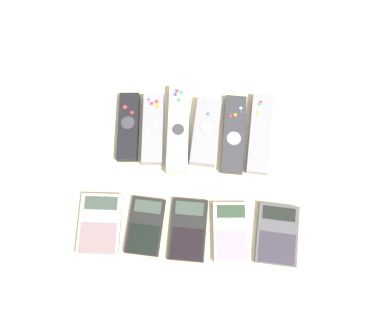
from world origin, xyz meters
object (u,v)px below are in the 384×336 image
remote_1 (153,129)px  remote_4 (234,134)px  remote_2 (178,129)px  calculator_4 (277,234)px  remote_0 (129,127)px  calculator_3 (231,232)px  calculator_1 (145,226)px  remote_3 (206,132)px  remote_5 (260,133)px  calculator_2 (188,229)px  calculator_0 (100,224)px

remote_1 → remote_4: 0.18m
remote_2 → calculator_4: bearing=-46.8°
remote_1 → calculator_4: (0.28, -0.22, -0.00)m
remote_0 → calculator_3: 0.33m
remote_4 → calculator_1: bearing=-128.2°
remote_3 → remote_5: bearing=5.8°
remote_0 → calculator_2: size_ratio=1.22×
remote_1 → calculator_2: remote_1 is taller
calculator_4 → calculator_3: bearing=-175.7°
calculator_4 → calculator_0: bearing=-176.0°
calculator_0 → remote_1: bearing=65.1°
remote_0 → calculator_1: bearing=-78.5°
remote_0 → remote_3: (0.18, -0.00, 0.00)m
remote_4 → calculator_1: remote_4 is taller
remote_1 → remote_0: bearing=174.7°
remote_3 → calculator_3: remote_3 is taller
remote_1 → calculator_3: remote_1 is taller
remote_4 → remote_2: bearing=179.8°
remote_5 → calculator_3: bearing=-100.7°
remote_0 → remote_4: 0.24m
remote_4 → calculator_4: bearing=-64.2°
calculator_0 → remote_3: bearing=44.1°
remote_1 → calculator_2: (0.09, -0.22, -0.01)m
remote_5 → calculator_0: size_ratio=1.44×
remote_0 → remote_3: size_ratio=1.01×
calculator_1 → calculator_3: calculator_3 is taller
remote_1 → remote_3: 0.12m
remote_4 → remote_5: 0.06m
remote_0 → calculator_2: bearing=-59.5°
calculator_1 → remote_1: bearing=93.9°
remote_4 → calculator_4: (0.10, -0.22, -0.00)m
remote_4 → remote_5: (0.06, 0.01, 0.00)m
remote_0 → remote_4: bearing=-4.0°
calculator_4 → calculator_1: bearing=-176.4°
remote_4 → remote_5: bearing=6.4°
remote_3 → calculator_0: (-0.21, -0.22, -0.00)m
remote_0 → calculator_3: size_ratio=1.26×
remote_5 → calculator_3: remote_5 is taller
remote_5 → calculator_4: 0.23m
remote_0 → calculator_0: remote_0 is taller
remote_4 → calculator_3: 0.22m
remote_4 → calculator_4: remote_4 is taller
remote_1 → remote_2: remote_2 is taller
calculator_1 → calculator_3: (0.18, -0.00, 0.00)m
remote_0 → calculator_4: remote_0 is taller
calculator_3 → remote_0: bearing=133.6°
remote_4 → calculator_3: size_ratio=1.43×
calculator_0 → calculator_3: (0.28, 0.00, -0.00)m
calculator_1 → remote_4: bearing=53.7°
remote_5 → calculator_4: size_ratio=1.44×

